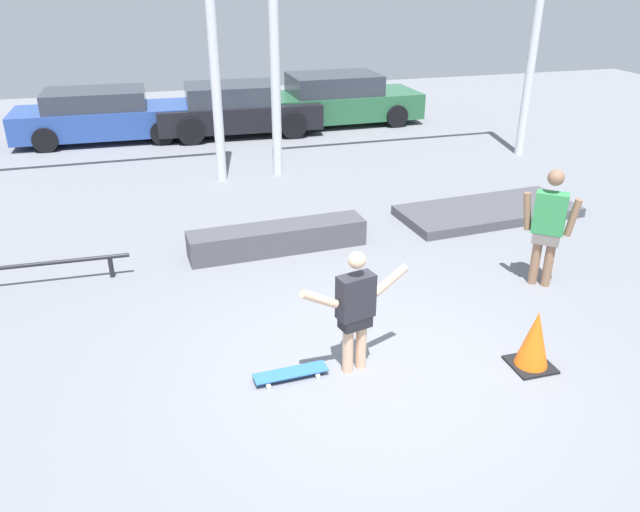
{
  "coord_description": "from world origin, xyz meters",
  "views": [
    {
      "loc": [
        -2.12,
        -5.47,
        4.2
      ],
      "look_at": [
        -0.05,
        1.74,
        0.66
      ],
      "focal_mm": 35.0,
      "sensor_mm": 36.0,
      "label": 1
    }
  ],
  "objects_px": {
    "parked_car_black": "(237,110)",
    "bystander": "(548,224)",
    "traffic_cone": "(535,340)",
    "skateboarder": "(356,307)",
    "manual_pad": "(488,211)",
    "grind_box": "(278,238)",
    "parked_car_blue": "(103,116)",
    "skateboard": "(291,373)",
    "parked_car_green": "(338,100)",
    "grind_rail": "(16,269)"
  },
  "relations": [
    {
      "from": "skateboard",
      "to": "parked_car_green",
      "type": "xyz_separation_m",
      "value": [
        4.17,
        11.48,
        0.6
      ]
    },
    {
      "from": "parked_car_black",
      "to": "skateboard",
      "type": "bearing_deg",
      "value": -94.04
    },
    {
      "from": "skateboarder",
      "to": "parked_car_blue",
      "type": "height_order",
      "value": "skateboarder"
    },
    {
      "from": "parked_car_black",
      "to": "traffic_cone",
      "type": "xyz_separation_m",
      "value": [
        1.5,
        -11.58,
        -0.3
      ]
    },
    {
      "from": "manual_pad",
      "to": "parked_car_black",
      "type": "height_order",
      "value": "parked_car_black"
    },
    {
      "from": "manual_pad",
      "to": "bystander",
      "type": "relative_size",
      "value": 1.9
    },
    {
      "from": "skateboard",
      "to": "bystander",
      "type": "bearing_deg",
      "value": 13.88
    },
    {
      "from": "manual_pad",
      "to": "bystander",
      "type": "height_order",
      "value": "bystander"
    },
    {
      "from": "skateboard",
      "to": "grind_rail",
      "type": "relative_size",
      "value": 0.27
    },
    {
      "from": "grind_box",
      "to": "parked_car_green",
      "type": "height_order",
      "value": "parked_car_green"
    },
    {
      "from": "grind_rail",
      "to": "traffic_cone",
      "type": "height_order",
      "value": "traffic_cone"
    },
    {
      "from": "manual_pad",
      "to": "parked_car_black",
      "type": "relative_size",
      "value": 0.75
    },
    {
      "from": "parked_car_blue",
      "to": "parked_car_green",
      "type": "relative_size",
      "value": 1.01
    },
    {
      "from": "grind_box",
      "to": "bystander",
      "type": "relative_size",
      "value": 1.66
    },
    {
      "from": "parked_car_green",
      "to": "traffic_cone",
      "type": "distance_m",
      "value": 12.11
    },
    {
      "from": "skateboarder",
      "to": "bystander",
      "type": "xyz_separation_m",
      "value": [
        3.23,
        1.23,
        0.13
      ]
    },
    {
      "from": "skateboard",
      "to": "grind_box",
      "type": "height_order",
      "value": "grind_box"
    },
    {
      "from": "parked_car_black",
      "to": "bystander",
      "type": "height_order",
      "value": "bystander"
    },
    {
      "from": "bystander",
      "to": "skateboard",
      "type": "bearing_deg",
      "value": 56.93
    },
    {
      "from": "manual_pad",
      "to": "bystander",
      "type": "bearing_deg",
      "value": -104.18
    },
    {
      "from": "skateboarder",
      "to": "manual_pad",
      "type": "relative_size",
      "value": 0.45
    },
    {
      "from": "skateboarder",
      "to": "parked_car_green",
      "type": "bearing_deg",
      "value": 60.57
    },
    {
      "from": "bystander",
      "to": "parked_car_black",
      "type": "bearing_deg",
      "value": -34.25
    },
    {
      "from": "manual_pad",
      "to": "parked_car_green",
      "type": "height_order",
      "value": "parked_car_green"
    },
    {
      "from": "parked_car_green",
      "to": "bystander",
      "type": "height_order",
      "value": "bystander"
    },
    {
      "from": "skateboard",
      "to": "bystander",
      "type": "distance_m",
      "value": 4.23
    },
    {
      "from": "parked_car_black",
      "to": "bystander",
      "type": "xyz_separation_m",
      "value": [
        2.76,
        -9.85,
        0.29
      ]
    },
    {
      "from": "manual_pad",
      "to": "traffic_cone",
      "type": "xyz_separation_m",
      "value": [
        -1.92,
        -4.34,
        0.26
      ]
    },
    {
      "from": "manual_pad",
      "to": "grind_box",
      "type": "bearing_deg",
      "value": -173.97
    },
    {
      "from": "manual_pad",
      "to": "traffic_cone",
      "type": "height_order",
      "value": "traffic_cone"
    },
    {
      "from": "skateboarder",
      "to": "bystander",
      "type": "distance_m",
      "value": 3.46
    },
    {
      "from": "skateboarder",
      "to": "parked_car_green",
      "type": "xyz_separation_m",
      "value": [
        3.44,
        11.51,
        -0.13
      ]
    },
    {
      "from": "traffic_cone",
      "to": "skateboarder",
      "type": "bearing_deg",
      "value": 165.53
    },
    {
      "from": "skateboard",
      "to": "grind_box",
      "type": "xyz_separation_m",
      "value": [
        0.6,
        3.38,
        0.15
      ]
    },
    {
      "from": "grind_box",
      "to": "traffic_cone",
      "type": "bearing_deg",
      "value": -61.86
    },
    {
      "from": "manual_pad",
      "to": "parked_car_blue",
      "type": "relative_size",
      "value": 0.72
    },
    {
      "from": "grind_rail",
      "to": "bystander",
      "type": "height_order",
      "value": "bystander"
    },
    {
      "from": "manual_pad",
      "to": "bystander",
      "type": "distance_m",
      "value": 2.82
    },
    {
      "from": "skateboarder",
      "to": "parked_car_black",
      "type": "xyz_separation_m",
      "value": [
        0.47,
        11.08,
        -0.15
      ]
    },
    {
      "from": "bystander",
      "to": "grind_rail",
      "type": "bearing_deg",
      "value": 24.79
    },
    {
      "from": "grind_box",
      "to": "skateboarder",
      "type": "bearing_deg",
      "value": -87.87
    },
    {
      "from": "parked_car_blue",
      "to": "traffic_cone",
      "type": "bearing_deg",
      "value": -65.95
    },
    {
      "from": "parked_car_black",
      "to": "bystander",
      "type": "relative_size",
      "value": 2.52
    },
    {
      "from": "parked_car_black",
      "to": "parked_car_green",
      "type": "relative_size",
      "value": 0.96
    },
    {
      "from": "parked_car_black",
      "to": "manual_pad",
      "type": "bearing_deg",
      "value": -62.58
    },
    {
      "from": "skateboard",
      "to": "parked_car_blue",
      "type": "distance_m",
      "value": 11.58
    },
    {
      "from": "manual_pad",
      "to": "grind_rail",
      "type": "distance_m",
      "value": 7.86
    },
    {
      "from": "parked_car_black",
      "to": "parked_car_blue",
      "type": "bearing_deg",
      "value": 177.05
    },
    {
      "from": "manual_pad",
      "to": "bystander",
      "type": "xyz_separation_m",
      "value": [
        -0.66,
        -2.6,
        0.85
      ]
    },
    {
      "from": "grind_rail",
      "to": "bystander",
      "type": "bearing_deg",
      "value": -15.3
    }
  ]
}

